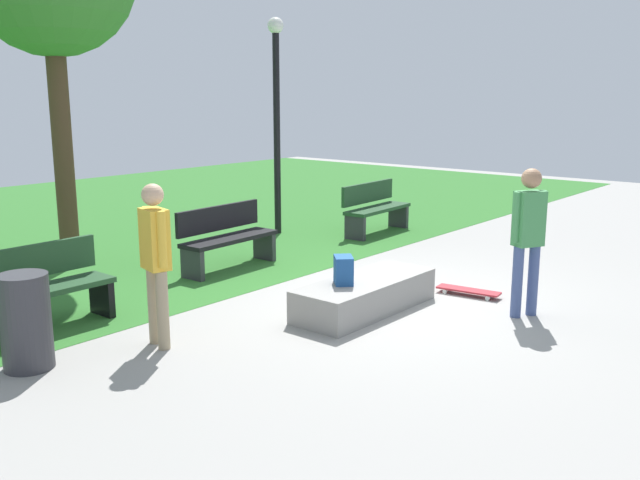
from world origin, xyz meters
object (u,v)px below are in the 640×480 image
skater_performing_trick (528,231)px  skateboard_by_ledge (468,291)px  park_bench_by_oak (375,207)px  trash_bin (26,322)px  park_bench_near_lamppost (226,236)px  lamp_post (276,103)px  backpack_on_ledge (343,270)px  skater_watching (155,253)px  concrete_ledge (365,295)px  park_bench_near_path (36,287)px

skater_performing_trick → skateboard_by_ledge: skater_performing_trick is taller
skater_performing_trick → skateboard_by_ledge: bearing=69.3°
park_bench_by_oak → trash_bin: size_ratio=1.81×
park_bench_near_lamppost → lamp_post: (2.39, 1.23, 1.85)m
lamp_post → trash_bin: size_ratio=4.21×
backpack_on_ledge → skateboard_by_ledge: backpack_on_ledge is taller
skater_watching → park_bench_by_oak: bearing=15.7°
skater_performing_trick → trash_bin: (-4.42, 2.87, -0.54)m
skater_performing_trick → park_bench_near_lamppost: size_ratio=1.05×
park_bench_by_oak → lamp_post: (-1.14, 1.34, 1.85)m
backpack_on_ledge → trash_bin: trash_bin is taller
skater_watching → lamp_post: bearing=31.5°
backpack_on_ledge → lamp_post: (3.04, 3.88, 1.79)m
concrete_ledge → trash_bin: (-3.41, 1.36, 0.26)m
skater_performing_trick → park_bench_near_path: size_ratio=1.06×
concrete_ledge → park_bench_near_lamppost: park_bench_near_lamppost is taller
concrete_ledge → backpack_on_ledge: (-0.31, 0.08, 0.35)m
backpack_on_ledge → park_bench_near_path: park_bench_near_path is taller
park_bench_near_lamppost → trash_bin: bearing=-159.9°
skater_watching → trash_bin: (-1.14, 0.46, -0.51)m
skater_performing_trick → park_bench_by_oak: size_ratio=1.04×
concrete_ledge → park_bench_near_lamppost: (0.34, 2.74, 0.29)m
skater_performing_trick → lamp_post: (1.72, 5.47, 1.34)m
park_bench_by_oak → park_bench_near_lamppost: same height
park_bench_near_path → park_bench_near_lamppost: same height
backpack_on_ledge → skater_performing_trick: 2.12m
skater_performing_trick → trash_bin: skater_performing_trick is taller
skateboard_by_ledge → trash_bin: 5.17m
skater_performing_trick → skater_watching: skater_performing_trick is taller
concrete_ledge → lamp_post: size_ratio=0.51×
skater_performing_trick → park_bench_by_oak: skater_performing_trick is taller
skater_performing_trick → park_bench_near_lamppost: skater_performing_trick is taller
park_bench_near_path → park_bench_by_oak: same height
backpack_on_ledge → skateboard_by_ledge: bearing=-68.4°
concrete_ledge → backpack_on_ledge: size_ratio=6.05×
park_bench_near_path → skater_watching: bearing=-68.7°
skater_performing_trick → backpack_on_ledge: bearing=129.7°
skater_performing_trick → park_bench_by_oak: bearing=55.4°
skater_watching → park_bench_by_oak: size_ratio=1.02×
concrete_ledge → trash_bin: 3.69m
skater_performing_trick → concrete_ledge: bearing=123.7°
lamp_post → skateboard_by_ledge: bearing=-106.8°
skater_performing_trick → skater_watching: 4.07m
skater_watching → park_bench_by_oak: 6.39m
concrete_ledge → skater_watching: skater_watching is taller
backpack_on_ledge → park_bench_near_lamppost: size_ratio=0.20×
park_bench_by_oak → park_bench_near_lamppost: size_ratio=1.00×
backpack_on_ledge → skater_performing_trick: bearing=-95.3°
backpack_on_ledge → park_bench_by_oak: size_ratio=0.20×
park_bench_near_path → park_bench_near_lamppost: size_ratio=0.99×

